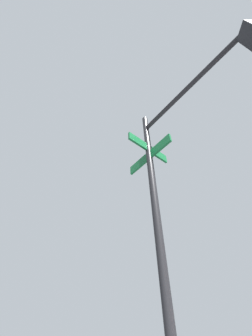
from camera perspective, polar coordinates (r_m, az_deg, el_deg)
name	(u,v)px	position (r m, az deg, el deg)	size (l,w,h in m)	color
traffic_signal_near	(201,127)	(3.36, 19.93, 10.49)	(2.52, 2.06, 5.59)	black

